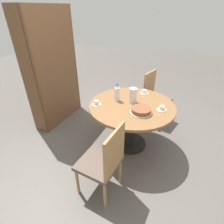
{
  "coord_description": "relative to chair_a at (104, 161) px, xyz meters",
  "views": [
    {
      "loc": [
        -2.08,
        -0.63,
        1.89
      ],
      "look_at": [
        0.0,
        0.3,
        0.52
      ],
      "focal_mm": 28.0,
      "sensor_mm": 36.0,
      "label": 1
    }
  ],
  "objects": [
    {
      "name": "cup_b",
      "position": [
        1.33,
        -0.06,
        0.27
      ],
      "size": [
        0.13,
        0.13,
        0.06
      ],
      "color": "silver",
      "rests_on": "dining_table"
    },
    {
      "name": "bookshelf",
      "position": [
        1.1,
        1.51,
        0.5
      ],
      "size": [
        1.03,
        0.28,
        1.94
      ],
      "rotation": [
        0.0,
        0.0,
        3.14
      ],
      "color": "brown",
      "rests_on": "ground_plane"
    },
    {
      "name": "ground_plane",
      "position": [
        0.9,
        0.0,
        -0.48
      ],
      "size": [
        14.0,
        14.0,
        0.0
      ],
      "primitive_type": "plane",
      "color": "#56514C"
    },
    {
      "name": "water_bottle",
      "position": [
        0.94,
        0.24,
        0.34
      ],
      "size": [
        0.07,
        0.07,
        0.26
      ],
      "color": "silver",
      "rests_on": "dining_table"
    },
    {
      "name": "dining_table",
      "position": [
        0.9,
        0.0,
        0.08
      ],
      "size": [
        1.21,
        1.21,
        0.72
      ],
      "color": "black",
      "rests_on": "ground_plane"
    },
    {
      "name": "coffee_pot",
      "position": [
        0.97,
        0.02,
        0.35
      ],
      "size": [
        0.11,
        0.11,
        0.25
      ],
      "color": "silver",
      "rests_on": "dining_table"
    },
    {
      "name": "cup_c",
      "position": [
        0.69,
        0.45,
        0.27
      ],
      "size": [
        0.13,
        0.13,
        0.06
      ],
      "color": "silver",
      "rests_on": "dining_table"
    },
    {
      "name": "chair_b",
      "position": [
        1.79,
        -0.15,
        0.0
      ],
      "size": [
        0.51,
        0.51,
        0.92
      ],
      "rotation": [
        0.0,
        0.0,
        6.03
      ],
      "color": "#A87A47",
      "rests_on": "ground_plane"
    },
    {
      "name": "cake_main",
      "position": [
        0.74,
        -0.17,
        0.27
      ],
      "size": [
        0.29,
        0.29,
        0.07
      ],
      "color": "silver",
      "rests_on": "dining_table"
    },
    {
      "name": "chair_a",
      "position": [
        0.0,
        0.0,
        0.0
      ],
      "size": [
        0.45,
        0.45,
        0.92
      ],
      "rotation": [
        0.0,
        0.0,
        3.07
      ],
      "color": "#A87A47",
      "rests_on": "ground_plane"
    },
    {
      "name": "cup_a",
      "position": [
        0.91,
        -0.41,
        0.27
      ],
      "size": [
        0.13,
        0.13,
        0.06
      ],
      "color": "silver",
      "rests_on": "dining_table"
    }
  ]
}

